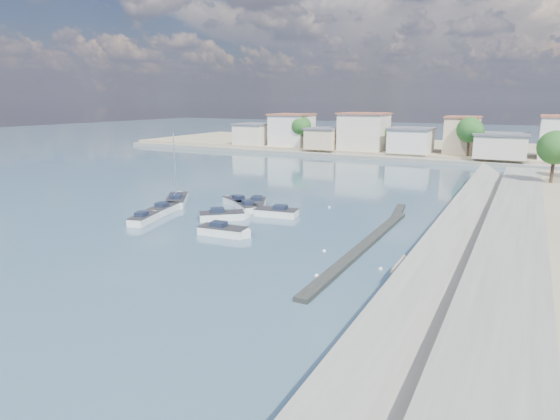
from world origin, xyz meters
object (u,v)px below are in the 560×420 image
at_px(motorboat_c, 236,202).
at_px(motorboat_e, 165,209).
at_px(motorboat_f, 246,207).
at_px(sailboat, 177,200).
at_px(motorboat_d, 274,213).
at_px(motorboat_h, 226,231).
at_px(motorboat_a, 145,219).
at_px(motorboat_g, 256,205).
at_px(motorboat_b, 224,216).

xyz_separation_m(motorboat_c, motorboat_e, (-5.07, -7.09, -0.00)).
bearing_deg(motorboat_f, motorboat_c, 144.48).
distance_m(motorboat_e, motorboat_f, 9.27).
bearing_deg(sailboat, motorboat_f, 4.20).
xyz_separation_m(motorboat_d, sailboat, (-14.08, 0.22, 0.03)).
bearing_deg(sailboat, motorboat_h, -33.83).
bearing_deg(sailboat, motorboat_e, -65.10).
bearing_deg(motorboat_a, motorboat_f, 56.53).
relative_size(motorboat_e, motorboat_g, 0.92).
xyz_separation_m(motorboat_f, sailboat, (-9.75, -0.71, 0.03)).
xyz_separation_m(motorboat_h, sailboat, (-13.64, 9.14, 0.03)).
relative_size(motorboat_c, motorboat_e, 0.91).
distance_m(motorboat_a, motorboat_c, 12.26).
distance_m(motorboat_a, motorboat_f, 11.73).
bearing_deg(motorboat_c, motorboat_d, -21.89).
bearing_deg(motorboat_h, motorboat_c, 118.94).
xyz_separation_m(motorboat_d, motorboat_h, (-0.44, -8.92, 0.00)).
xyz_separation_m(motorboat_c, motorboat_g, (3.17, -0.41, 0.00)).
bearing_deg(motorboat_h, motorboat_b, 125.63).
height_order(motorboat_a, motorboat_g, same).
relative_size(motorboat_b, sailboat, 0.55).
distance_m(motorboat_b, sailboat, 10.82).
distance_m(motorboat_c, motorboat_e, 8.71).
relative_size(motorboat_a, motorboat_c, 0.99).
distance_m(motorboat_d, sailboat, 14.08).
relative_size(motorboat_b, motorboat_d, 0.91).
bearing_deg(motorboat_b, sailboat, 157.77).
relative_size(motorboat_a, sailboat, 0.52).
relative_size(motorboat_b, motorboat_f, 1.10).
bearing_deg(motorboat_a, motorboat_e, 104.54).
height_order(motorboat_a, motorboat_c, same).
xyz_separation_m(motorboat_b, motorboat_c, (-2.85, 6.65, 0.00)).
bearing_deg(motorboat_d, motorboat_a, -140.67).
bearing_deg(motorboat_b, motorboat_g, 87.07).
relative_size(motorboat_c, sailboat, 0.53).
relative_size(motorboat_f, sailboat, 0.50).
distance_m(motorboat_b, motorboat_f, 4.82).
xyz_separation_m(motorboat_b, motorboat_h, (3.62, -5.05, 0.00)).
height_order(motorboat_h, sailboat, sailboat).
bearing_deg(motorboat_e, motorboat_g, 39.04).
bearing_deg(motorboat_c, motorboat_e, -125.57).
distance_m(motorboat_f, sailboat, 9.77).
relative_size(motorboat_g, motorboat_h, 1.06).
bearing_deg(motorboat_e, motorboat_d, 19.80).
distance_m(motorboat_e, sailboat, 5.00).
height_order(motorboat_b, motorboat_f, same).
bearing_deg(motorboat_e, motorboat_c, 54.43).
relative_size(motorboat_a, motorboat_f, 1.06).
bearing_deg(motorboat_b, motorboat_e, -176.84).
bearing_deg(motorboat_c, motorboat_h, -61.06).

